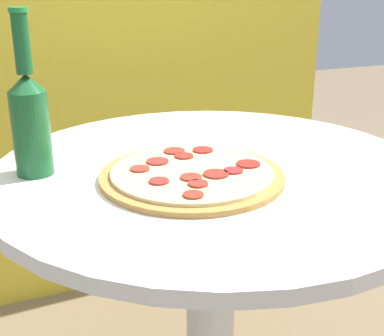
# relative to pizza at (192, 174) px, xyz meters

# --- Properties ---
(table) EXTENTS (0.82, 0.82, 0.70)m
(table) POSITION_rel_pizza_xyz_m (0.06, 0.04, -0.19)
(table) COLOR silver
(table) RESTS_ON ground_plane
(fence_panel) EXTENTS (1.49, 0.04, 1.54)m
(fence_panel) POSITION_rel_pizza_xyz_m (0.06, 0.83, 0.07)
(fence_panel) COLOR gold
(fence_panel) RESTS_ON ground_plane
(pizza) EXTENTS (0.32, 0.32, 0.02)m
(pizza) POSITION_rel_pizza_xyz_m (0.00, 0.00, 0.00)
(pizza) COLOR #B77F3D
(pizza) RESTS_ON table
(beer_bottle) EXTENTS (0.07, 0.07, 0.29)m
(beer_bottle) POSITION_rel_pizza_xyz_m (-0.25, 0.13, 0.10)
(beer_bottle) COLOR #195628
(beer_bottle) RESTS_ON table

